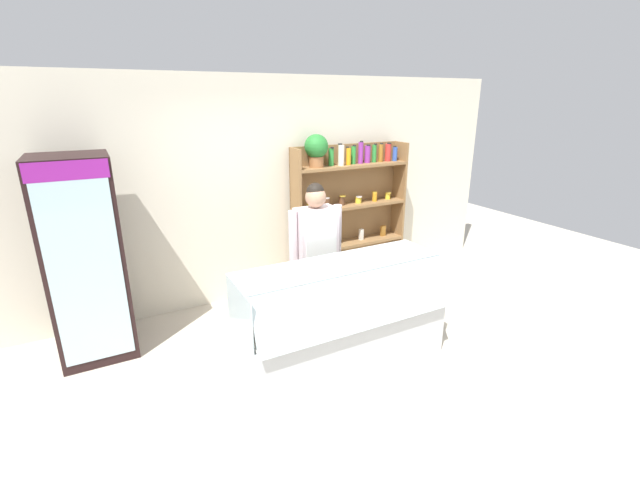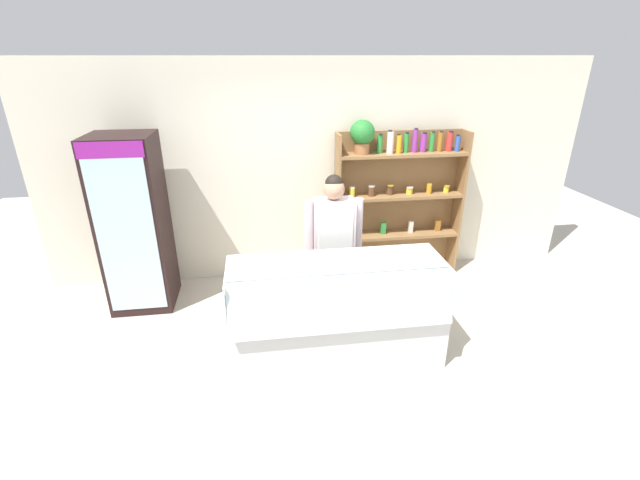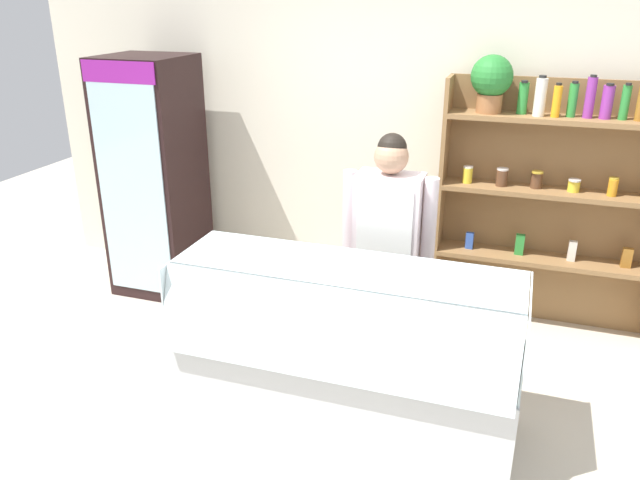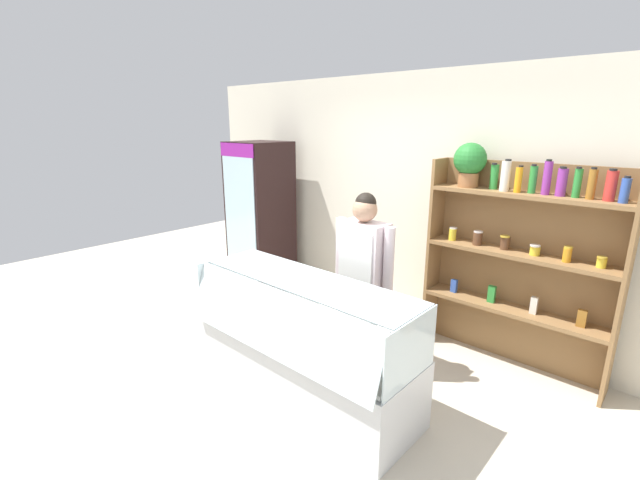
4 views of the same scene
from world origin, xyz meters
name	(u,v)px [view 2 (image 2 of 4)]	position (x,y,z in m)	size (l,w,h in m)	color
ground_plane	(348,360)	(0.00, 0.00, 0.00)	(12.00, 12.00, 0.00)	beige
back_wall	(319,172)	(0.00, 1.97, 1.35)	(6.80, 0.10, 2.70)	silver
drinks_fridge	(134,225)	(-2.15, 1.40, 0.98)	(0.66, 0.67, 1.96)	black
shelving_unit	(394,189)	(0.91, 1.73, 1.16)	(1.61, 0.29, 2.02)	olive
deli_display_case	(335,328)	(-0.11, 0.10, 0.31)	(1.97, 0.73, 1.01)	silver
shop_clerk	(334,238)	(-0.02, 0.77, 0.96)	(0.61, 0.25, 1.63)	#4C4233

